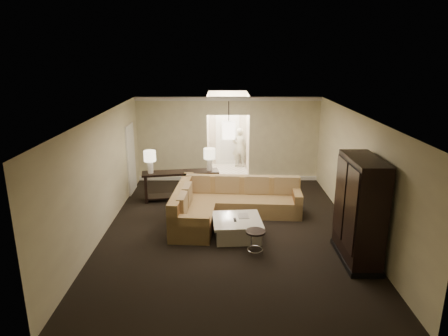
{
  "coord_description": "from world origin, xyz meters",
  "views": [
    {
      "loc": [
        -0.17,
        -8.94,
        4.17
      ],
      "look_at": [
        -0.14,
        1.2,
        1.22
      ],
      "focal_mm": 32.0,
      "sensor_mm": 36.0,
      "label": 1
    }
  ],
  "objects_px": {
    "armoire": "(359,212)",
    "person": "(240,145)",
    "coffee_table": "(237,228)",
    "sectional_sofa": "(226,204)",
    "drink_table": "(255,237)",
    "console_table": "(181,183)"
  },
  "relations": [
    {
      "from": "coffee_table",
      "to": "drink_table",
      "type": "relative_size",
      "value": 2.26
    },
    {
      "from": "sectional_sofa",
      "to": "person",
      "type": "xyz_separation_m",
      "value": [
        0.55,
        4.86,
        0.44
      ]
    },
    {
      "from": "sectional_sofa",
      "to": "armoire",
      "type": "relative_size",
      "value": 1.53
    },
    {
      "from": "sectional_sofa",
      "to": "coffee_table",
      "type": "bearing_deg",
      "value": -73.1
    },
    {
      "from": "drink_table",
      "to": "person",
      "type": "height_order",
      "value": "person"
    },
    {
      "from": "coffee_table",
      "to": "armoire",
      "type": "relative_size",
      "value": 0.55
    },
    {
      "from": "sectional_sofa",
      "to": "coffee_table",
      "type": "relative_size",
      "value": 2.8
    },
    {
      "from": "console_table",
      "to": "drink_table",
      "type": "distance_m",
      "value": 3.83
    },
    {
      "from": "sectional_sofa",
      "to": "console_table",
      "type": "bearing_deg",
      "value": 137.49
    },
    {
      "from": "sectional_sofa",
      "to": "console_table",
      "type": "height_order",
      "value": "sectional_sofa"
    },
    {
      "from": "sectional_sofa",
      "to": "console_table",
      "type": "xyz_separation_m",
      "value": [
        -1.3,
        1.36,
        0.13
      ]
    },
    {
      "from": "sectional_sofa",
      "to": "drink_table",
      "type": "xyz_separation_m",
      "value": [
        0.63,
        -1.94,
        -0.0
      ]
    },
    {
      "from": "person",
      "to": "armoire",
      "type": "bearing_deg",
      "value": 110.62
    },
    {
      "from": "console_table",
      "to": "person",
      "type": "relative_size",
      "value": 1.37
    },
    {
      "from": "sectional_sofa",
      "to": "person",
      "type": "bearing_deg",
      "value": 87.45
    },
    {
      "from": "coffee_table",
      "to": "person",
      "type": "bearing_deg",
      "value": 87.19
    },
    {
      "from": "coffee_table",
      "to": "armoire",
      "type": "xyz_separation_m",
      "value": [
        2.43,
        -1.06,
        0.82
      ]
    },
    {
      "from": "armoire",
      "to": "drink_table",
      "type": "xyz_separation_m",
      "value": [
        -2.07,
        0.25,
        -0.67
      ]
    },
    {
      "from": "coffee_table",
      "to": "console_table",
      "type": "height_order",
      "value": "console_table"
    },
    {
      "from": "coffee_table",
      "to": "person",
      "type": "relative_size",
      "value": 0.73
    },
    {
      "from": "sectional_sofa",
      "to": "console_table",
      "type": "distance_m",
      "value": 1.89
    },
    {
      "from": "armoire",
      "to": "person",
      "type": "height_order",
      "value": "armoire"
    }
  ]
}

